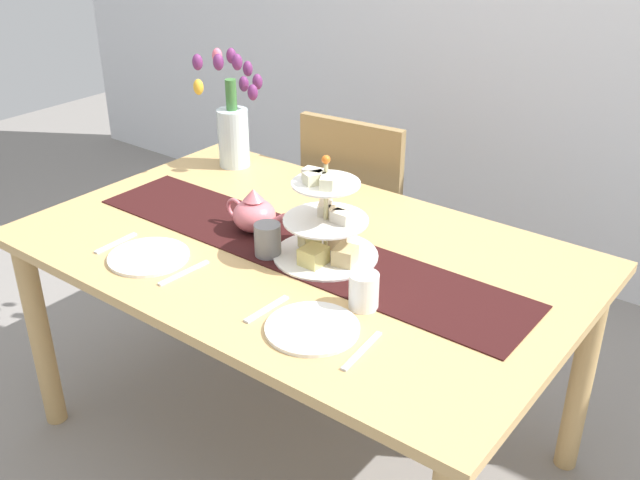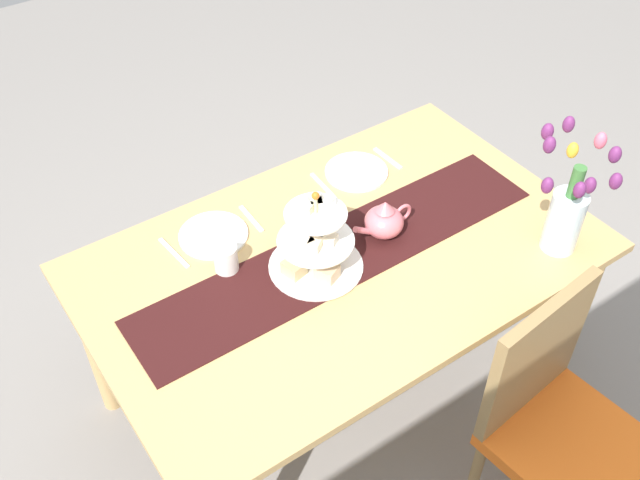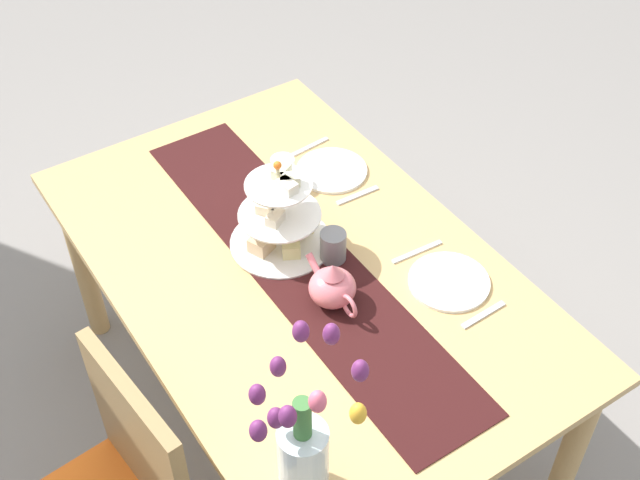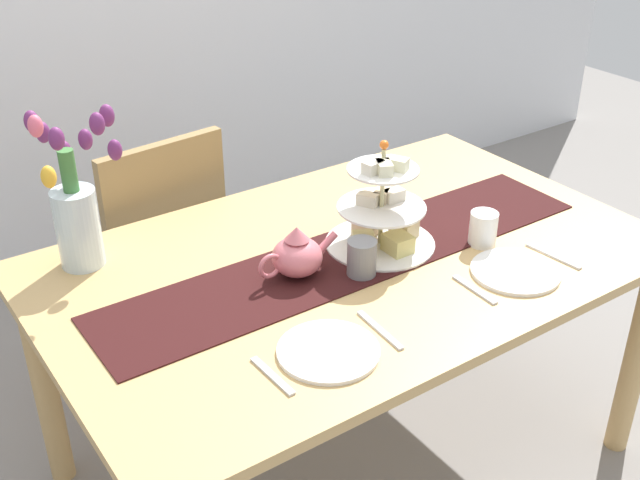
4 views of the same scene
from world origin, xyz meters
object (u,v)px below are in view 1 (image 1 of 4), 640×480
teapot (254,214)px  tiered_cake_stand (326,229)px  knife_right (362,351)px  dinner_plate_right (312,328)px  tulip_vase (233,123)px  fork_right (267,309)px  mug_grey (268,240)px  knife_left (184,273)px  chair_left (364,212)px  mug_white_text (364,291)px  fork_left (116,243)px  dinner_plate_left (149,257)px  dining_table (299,275)px

teapot → tiered_cake_stand: bearing=-0.4°
tiered_cake_stand → knife_right: (0.34, -0.31, -0.09)m
dinner_plate_right → knife_right: bearing=0.0°
tulip_vase → fork_right: 1.02m
dinner_plate_right → mug_grey: (-0.33, 0.22, 0.05)m
knife_left → tulip_vase: bearing=123.6°
chair_left → mug_white_text: bearing=-56.0°
fork_left → fork_right: (0.59, 0.00, 0.00)m
knife_right → mug_white_text: bearing=123.6°
dinner_plate_left → fork_right: (0.45, 0.00, -0.00)m
chair_left → teapot: chair_left is taller
dining_table → dinner_plate_right: size_ratio=7.11×
teapot → mug_white_text: teapot is taller
knife_right → mug_white_text: size_ratio=1.79×
dinner_plate_right → fork_right: dinner_plate_right is taller
dining_table → tiered_cake_stand: bearing=-1.0°
dinner_plate_left → mug_white_text: (0.63, 0.16, 0.04)m
fork_left → dining_table: bearing=35.5°
dinner_plate_left → knife_right: bearing=0.0°
fork_right → dining_table: bearing=116.0°
tiered_cake_stand → dinner_plate_right: tiered_cake_stand is taller
chair_left → mug_white_text: chair_left is taller
tiered_cake_stand → fork_right: (0.05, -0.31, -0.09)m
tulip_vase → fork_left: bearing=-76.7°
knife_left → dinner_plate_right: dinner_plate_right is taller
fork_left → mug_white_text: bearing=11.7°
dinner_plate_left → mug_white_text: 0.65m
knife_left → mug_white_text: bearing=18.3°
fork_left → dinner_plate_right: 0.74m
dining_table → dinner_plate_right: 0.44m
chair_left → knife_right: (0.71, -1.05, 0.24)m
chair_left → tiered_cake_stand: tiered_cake_stand is taller
fork_right → mug_white_text: mug_white_text is taller
dining_table → tiered_cake_stand: (0.10, -0.00, 0.18)m
mug_white_text → teapot: bearing=163.3°
knife_left → fork_right: 0.30m
tiered_cake_stand → dining_table: bearing=179.0°
dining_table → knife_right: (0.44, -0.31, 0.10)m
dining_table → teapot: bearing=180.0°
tiered_cake_stand → chair_left: bearing=116.5°
teapot → mug_grey: teapot is taller
chair_left → tulip_vase: 0.64m
dinner_plate_left → dinner_plate_right: same height
dining_table → knife_left: size_ratio=9.62×
dining_table → knife_left: (-0.15, -0.31, 0.10)m
fork_right → teapot: bearing=135.9°
tulip_vase → fork_right: (0.75, -0.68, -0.16)m
tulip_vase → knife_left: tulip_vase is taller
chair_left → teapot: 0.80m
chair_left → mug_white_text: (0.60, -0.89, 0.28)m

